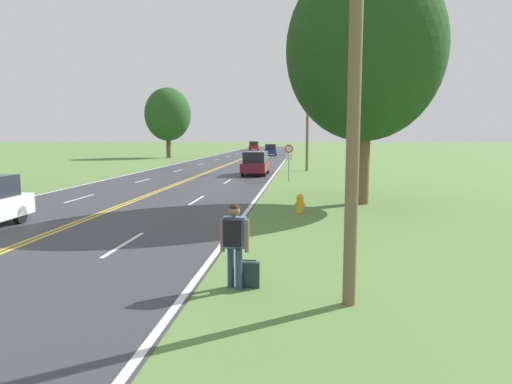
{
  "coord_description": "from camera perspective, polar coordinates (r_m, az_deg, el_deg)",
  "views": [
    {
      "loc": [
        8.04,
        -4.82,
        3.12
      ],
      "look_at": [
        6.46,
        10.39,
        1.21
      ],
      "focal_mm": 32.0,
      "sensor_mm": 36.0,
      "label": 1
    }
  ],
  "objects": [
    {
      "name": "utility_pole_foreground",
      "position": [
        8.39,
        12.22,
        13.52
      ],
      "size": [
        1.8,
        0.24,
        7.85
      ],
      "color": "brown",
      "rests_on": "ground"
    },
    {
      "name": "car_red_suv_mid_far",
      "position": [
        94.43,
        -0.23,
        5.82
      ],
      "size": [
        2.17,
        4.93,
        1.87
      ],
      "rotation": [
        0.0,
        0.0,
        1.62
      ],
      "color": "black",
      "rests_on": "ground"
    },
    {
      "name": "fire_hydrant",
      "position": [
        18.43,
        5.52,
        -1.41
      ],
      "size": [
        0.45,
        0.29,
        0.79
      ],
      "color": "gold",
      "rests_on": "ground"
    },
    {
      "name": "hitchhiker_person",
      "position": [
        9.23,
        -2.73,
        -5.67
      ],
      "size": [
        0.6,
        0.43,
        1.76
      ],
      "rotation": [
        0.0,
        0.0,
        1.56
      ],
      "color": "navy",
      "rests_on": "ground"
    },
    {
      "name": "car_maroon_suv_approaching",
      "position": [
        35.95,
        -0.04,
        3.7
      ],
      "size": [
        1.87,
        4.83,
        1.85
      ],
      "rotation": [
        0.0,
        0.0,
        -1.57
      ],
      "color": "black",
      "rests_on": "ground"
    },
    {
      "name": "car_dark_blue_van_mid_near",
      "position": [
        70.39,
        1.86,
        5.31
      ],
      "size": [
        1.86,
        3.97,
        1.77
      ],
      "rotation": [
        0.0,
        0.0,
        -1.55
      ],
      "color": "black",
      "rests_on": "ground"
    },
    {
      "name": "utility_pole_midground",
      "position": [
        40.33,
        6.46,
        9.38
      ],
      "size": [
        1.8,
        0.24,
        9.18
      ],
      "color": "brown",
      "rests_on": "ground"
    },
    {
      "name": "traffic_sign",
      "position": [
        31.09,
        4.13,
        4.83
      ],
      "size": [
        0.6,
        0.1,
        2.51
      ],
      "color": "gray",
      "rests_on": "ground"
    },
    {
      "name": "tree_mid_treeline",
      "position": [
        21.56,
        13.46,
        16.84
      ],
      "size": [
        6.97,
        6.97,
        10.86
      ],
      "color": "brown",
      "rests_on": "ground"
    },
    {
      "name": "tree_behind_sign",
      "position": [
        64.98,
        -10.96,
        9.5
      ],
      "size": [
        6.34,
        6.34,
        9.63
      ],
      "color": "brown",
      "rests_on": "ground"
    },
    {
      "name": "suitcase",
      "position": [
        9.53,
        -0.82,
        -10.3
      ],
      "size": [
        0.42,
        0.15,
        0.58
      ],
      "rotation": [
        0.0,
        0.0,
        1.56
      ],
      "color": "#19282D",
      "rests_on": "ground"
    }
  ]
}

